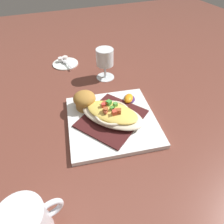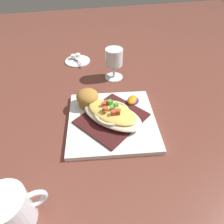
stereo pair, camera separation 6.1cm
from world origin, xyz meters
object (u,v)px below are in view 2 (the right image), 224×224
object	(u,v)px
orange_garnish	(132,100)
creamer_cup_0	(78,55)
coffee_mug	(11,211)
muffin	(88,98)
stemmed_glass	(114,59)
square_plate	(112,121)
creamer_saucer	(78,60)
creamer_cup_1	(73,56)
spoon	(78,59)
gratin_dish	(112,114)

from	to	relation	value
orange_garnish	creamer_cup_0	bearing A→B (deg)	20.77
orange_garnish	coffee_mug	bearing A→B (deg)	130.66
muffin	stemmed_glass	bearing A→B (deg)	-37.48
square_plate	coffee_mug	bearing A→B (deg)	131.90
creamer_saucer	creamer_cup_1	size ratio (longest dim) A/B	4.88
coffee_mug	creamer_cup_0	distance (m)	0.73
stemmed_glass	creamer_cup_0	bearing A→B (deg)	33.19
stemmed_glass	creamer_saucer	size ratio (longest dim) A/B	1.07
square_plate	orange_garnish	world-z (taller)	orange_garnish
square_plate	spoon	distance (m)	0.43
orange_garnish	creamer_cup_1	bearing A→B (deg)	23.83
gratin_dish	creamer_saucer	distance (m)	0.44
square_plate	spoon	xyz separation A→B (m)	(0.43, 0.07, 0.01)
creamer_cup_0	spoon	bearing A→B (deg)	171.51
orange_garnish	stemmed_glass	distance (m)	0.20
muffin	creamer_cup_1	size ratio (longest dim) A/B	3.08
spoon	stemmed_glass	bearing A→B (deg)	-141.00
coffee_mug	spoon	xyz separation A→B (m)	(0.67, -0.20, -0.03)
muffin	orange_garnish	world-z (taller)	muffin
coffee_mug	stemmed_glass	world-z (taller)	stemmed_glass
spoon	orange_garnish	bearing A→B (deg)	-156.90
square_plate	creamer_saucer	xyz separation A→B (m)	(0.43, 0.07, -0.00)
gratin_dish	stemmed_glass	world-z (taller)	stemmed_glass
gratin_dish	orange_garnish	bearing A→B (deg)	-53.40
stemmed_glass	spoon	xyz separation A→B (m)	(0.17, 0.14, -0.07)
muffin	creamer_cup_0	xyz separation A→B (m)	(0.37, -0.00, -0.03)
coffee_mug	creamer_cup_0	bearing A→B (deg)	-16.32
spoon	creamer_cup_1	distance (m)	0.03
creamer_saucer	spoon	distance (m)	0.01
creamer_saucer	stemmed_glass	bearing A→B (deg)	-141.81
gratin_dish	coffee_mug	distance (m)	0.36
orange_garnish	square_plate	bearing A→B (deg)	126.66
muffin	creamer_cup_0	world-z (taller)	muffin
stemmed_glass	spoon	distance (m)	0.23
square_plate	creamer_saucer	world-z (taller)	square_plate
square_plate	coffee_mug	xyz separation A→B (m)	(-0.24, 0.27, 0.03)
creamer_saucer	creamer_cup_0	bearing A→B (deg)	-13.73
square_plate	creamer_cup_0	world-z (taller)	creamer_cup_0
muffin	orange_garnish	xyz separation A→B (m)	(-0.02, -0.15, -0.02)
creamer_cup_0	stemmed_glass	bearing A→B (deg)	-146.81
muffin	creamer_cup_0	bearing A→B (deg)	-0.53
coffee_mug	creamer_saucer	size ratio (longest dim) A/B	1.03
coffee_mug	gratin_dish	bearing A→B (deg)	-48.08
muffin	spoon	bearing A→B (deg)	0.23
square_plate	creamer_cup_1	distance (m)	0.46
stemmed_glass	spoon	bearing A→B (deg)	39.00
coffee_mug	stemmed_glass	xyz separation A→B (m)	(0.50, -0.33, 0.04)
muffin	creamer_cup_1	xyz separation A→B (m)	(0.37, 0.02, -0.03)
gratin_dish	creamer_saucer	size ratio (longest dim) A/B	1.92
spoon	creamer_cup_0	xyz separation A→B (m)	(0.03, -0.00, 0.00)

